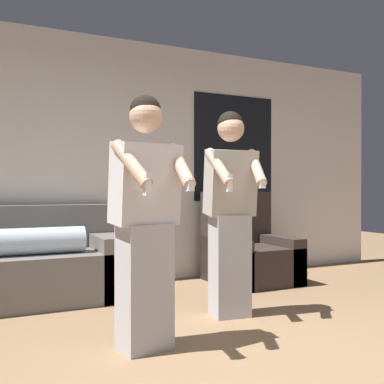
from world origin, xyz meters
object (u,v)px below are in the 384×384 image
couch (28,267)px  armchair (249,254)px  person_right (230,211)px  person_left (145,221)px

couch → armchair: (2.33, -0.09, -0.01)m
person_right → couch: bearing=140.6°
armchair → person_left: bearing=-139.0°
couch → person_right: 1.96m
couch → person_left: size_ratio=1.06×
couch → armchair: armchair is taller
armchair → person_right: bearing=-128.6°
armchair → person_right: size_ratio=0.60×
armchair → person_left: person_left is taller
armchair → person_left: size_ratio=0.61×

